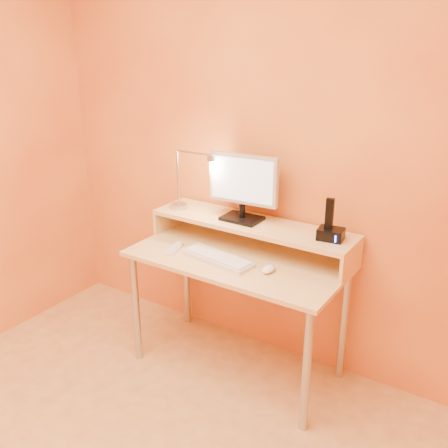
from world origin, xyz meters
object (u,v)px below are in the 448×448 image
Objects in this scene: keyboard at (218,259)px; phone_dock at (331,234)px; monitor_panel at (243,179)px; remote_control at (175,249)px; lamp_base at (179,206)px; mouse at (268,269)px.

phone_dock is at bearing 33.05° from keyboard.
monitor_panel is 3.14× the size of phone_dock.
phone_dock is at bearing 1.10° from remote_control.
remote_control is at bearing -57.91° from lamp_base.
phone_dock is at bearing 1.79° from lamp_base.
monitor_panel is 4.09× the size of lamp_base.
keyboard is at bearing -175.89° from mouse.
keyboard is at bearing -12.73° from remote_control.
lamp_base is 0.77× the size of phone_dock.
monitor_panel is 4.07× the size of mouse.
lamp_base is at bearing 161.98° from keyboard.
keyboard is 4.18× the size of mouse.
remote_control is at bearing -140.65° from monitor_panel.
monitor_panel reaches higher than mouse.
mouse is at bearing -145.46° from phone_dock.
lamp_base is 0.99× the size of mouse.
lamp_base is 0.50m from keyboard.
mouse reaches higher than keyboard.
lamp_base is 0.59× the size of remote_control.
monitor_panel is 0.49m from lamp_base.
lamp_base reaches higher than remote_control.
keyboard reaches higher than remote_control.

